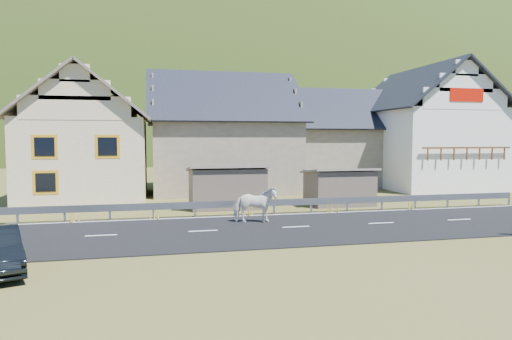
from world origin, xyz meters
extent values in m
plane|color=#494B1A|center=(0.00, 0.00, 0.00)|extent=(160.00, 160.00, 0.00)
cube|color=black|center=(0.00, 0.00, 0.02)|extent=(60.00, 7.00, 0.04)
cube|color=silver|center=(0.00, 0.00, 0.04)|extent=(60.00, 6.60, 0.01)
cube|color=#93969B|center=(0.00, 3.68, 0.58)|extent=(28.00, 0.08, 0.34)
cube|color=#93969B|center=(-12.00, 3.70, 0.35)|extent=(0.10, 0.06, 0.70)
cube|color=#93969B|center=(-10.00, 3.70, 0.35)|extent=(0.10, 0.06, 0.70)
cube|color=#93969B|center=(-8.00, 3.70, 0.35)|extent=(0.10, 0.06, 0.70)
cube|color=#93969B|center=(-6.00, 3.70, 0.35)|extent=(0.10, 0.06, 0.70)
cube|color=#93969B|center=(-4.00, 3.70, 0.35)|extent=(0.10, 0.06, 0.70)
cube|color=#93969B|center=(-2.00, 3.70, 0.35)|extent=(0.10, 0.06, 0.70)
cube|color=#93969B|center=(0.00, 3.70, 0.35)|extent=(0.10, 0.06, 0.70)
cube|color=#93969B|center=(2.00, 3.70, 0.35)|extent=(0.10, 0.06, 0.70)
cube|color=#93969B|center=(4.00, 3.70, 0.35)|extent=(0.10, 0.06, 0.70)
cube|color=#93969B|center=(6.00, 3.70, 0.35)|extent=(0.10, 0.06, 0.70)
cube|color=#93969B|center=(8.00, 3.70, 0.35)|extent=(0.10, 0.06, 0.70)
cube|color=#93969B|center=(10.00, 3.70, 0.35)|extent=(0.10, 0.06, 0.70)
cube|color=#93969B|center=(12.00, 3.70, 0.35)|extent=(0.10, 0.06, 0.70)
cube|color=#93969B|center=(14.00, 3.70, 0.35)|extent=(0.10, 0.06, 0.70)
cube|color=#706054|center=(-2.00, 6.50, 1.10)|extent=(4.30, 3.30, 2.40)
cube|color=#706054|center=(4.50, 6.00, 1.00)|extent=(3.80, 2.90, 2.20)
cube|color=beige|center=(-10.00, 12.00, 2.50)|extent=(7.00, 9.00, 5.00)
cube|color=orange|center=(-11.60, 7.50, 3.40)|extent=(1.30, 0.12, 1.30)
cube|color=orange|center=(-8.40, 7.50, 3.40)|extent=(1.30, 0.12, 1.30)
cube|color=orange|center=(-11.60, 7.50, 1.50)|extent=(1.30, 0.12, 1.30)
cube|color=gray|center=(-12.00, 13.50, 6.56)|extent=(0.70, 0.70, 2.40)
cube|color=gray|center=(-1.00, 15.00, 2.50)|extent=(10.00, 9.00, 5.00)
cube|color=gray|center=(9.00, 17.00, 2.30)|extent=(9.00, 8.00, 4.60)
cube|color=white|center=(15.00, 14.00, 3.00)|extent=(8.00, 10.00, 6.00)
cube|color=#BE1002|center=(15.00, 8.97, 6.80)|extent=(2.60, 0.06, 0.90)
cube|color=brown|center=(15.00, 8.75, 3.20)|extent=(6.80, 0.12, 0.12)
ellipsoid|color=#283612|center=(5.00, 180.00, -20.00)|extent=(440.00, 280.00, 260.00)
imported|color=white|center=(-1.50, 1.36, 0.86)|extent=(1.23, 2.07, 1.64)
camera|label=1|loc=(-5.90, -18.57, 3.85)|focal=32.00mm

